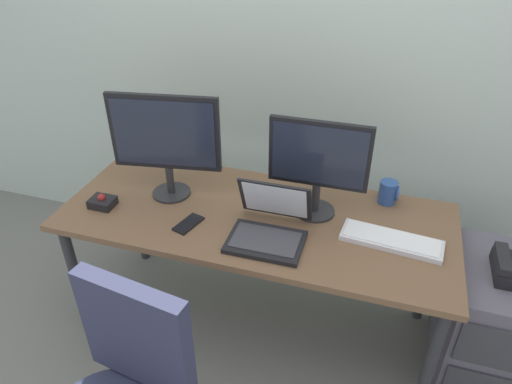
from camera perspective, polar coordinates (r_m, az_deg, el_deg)
The scene contains 11 objects.
ground_plane at distance 2.58m, azimuth 0.00°, elevation -15.52°, with size 8.00×8.00×0.00m, color slate.
back_wall at distance 2.45m, azimuth 5.23°, elevation 20.33°, with size 6.00×0.10×2.80m, color #B6C7BA.
desk at distance 2.15m, azimuth 0.00°, elevation -4.22°, with size 1.75×0.72×0.70m.
file_cabinet at distance 2.40m, azimuth 26.79°, elevation -14.21°, with size 0.42×0.53×0.62m.
monitor_main at distance 2.13m, azimuth -10.97°, elevation 6.36°, with size 0.50×0.18×0.50m.
monitor_side at distance 2.00m, azimuth 7.60°, elevation 3.66°, with size 0.43×0.18×0.44m.
keyboard at distance 2.02m, azimuth 16.13°, elevation -5.63°, with size 0.42×0.18×0.03m.
laptop at distance 1.95m, azimuth 1.61°, elevation -4.14°, with size 0.31×0.31×0.23m.
trackball_mouse at distance 2.26m, azimuth -18.16°, elevation -1.14°, with size 0.11×0.09×0.07m.
coffee_mug at distance 2.24m, azimuth 15.77°, elevation -0.03°, with size 0.09×0.08×0.11m.
cell_phone at distance 2.06m, azimuth -8.21°, elevation -3.84°, with size 0.07×0.14×0.01m, color black.
Camera 1 is at (0.51, -1.63, 1.94)m, focal length 32.93 mm.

